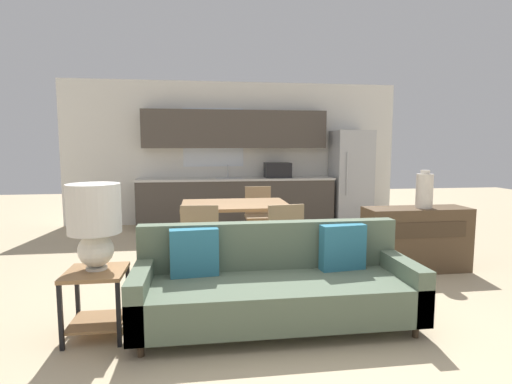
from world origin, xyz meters
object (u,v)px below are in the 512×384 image
Objects in this scene: dining_chair_near_left at (201,239)px; dining_chair_near_right at (282,238)px; table_lamp at (94,219)px; couch at (275,285)px; side_table at (96,292)px; vase at (424,190)px; refrigerator at (351,177)px; dining_table at (235,208)px; dining_chair_far_right at (259,212)px; credenza at (416,239)px.

dining_chair_near_left is 1.00× the size of dining_chair_near_right.
dining_chair_near_left is (0.81, 1.14, -0.45)m from table_lamp.
side_table is (-1.42, -0.04, 0.03)m from couch.
vase is (3.42, 1.18, 0.04)m from table_lamp.
refrigerator reaches higher than table_lamp.
dining_chair_near_left is (-0.61, 1.13, 0.16)m from couch.
dining_table is 3.05× the size of vase.
credenza is at bearing -42.17° from dining_chair_far_right.
dining_chair_near_left is at bearing -119.13° from dining_table.
dining_chair_near_left is (-2.62, -0.04, -0.49)m from vase.
dining_chair_far_right is at bearing -97.43° from dining_chair_near_right.
refrigerator reaches higher than side_table.
dining_chair_near_left is (-0.44, -0.79, -0.20)m from dining_table.
dining_chair_near_right is (-1.73, -0.12, -0.49)m from vase.
credenza reaches higher than dining_table.
dining_chair_far_right is at bearing 84.46° from couch.
dining_table is 2.35m from side_table.
dining_table is at bearing 160.87° from vase.
table_lamp is (0.00, 0.03, 0.57)m from side_table.
vase is 0.51× the size of dining_chair_far_right.
dining_chair_far_right is (1.69, 2.77, -0.45)m from table_lamp.
table_lamp is at bearing -179.62° from couch.
couch is at bearing -84.98° from dining_table.
dining_chair_near_right is at bearing -63.09° from dining_table.
dining_chair_near_right is at bearing 75.15° from couch.
couch is 2.78m from dining_chair_far_right.
vase reaches higher than dining_chair_far_right.
dining_table is 2.03× the size of table_lamp.
vase is at bearing -18.71° from credenza.
dining_table is 1.00m from dining_chair_near_right.
side_table is (-3.68, -4.22, -0.54)m from refrigerator.
dining_chair_near_left is at bearing -133.35° from refrigerator.
credenza is (1.94, 1.19, 0.06)m from couch.
table_lamp is 1.50× the size of vase.
dining_table is 0.60× the size of couch.
couch reaches higher than side_table.
side_table is at bearing -119.86° from dining_chair_far_right.
side_table is at bearing -159.84° from credenza.
vase is (-0.26, -3.01, 0.08)m from refrigerator.
credenza is 1.67m from dining_chair_near_right.
table_lamp reaches higher than dining_chair_near_left.
couch is 2.41m from vase.
refrigerator is 2.05× the size of dining_chair_near_right.
couch is 2.63× the size of dining_chair_near_left.
couch is at bearing -94.39° from dining_chair_far_right.
couch is 5.12× the size of vase.
side_table is 1.43m from dining_chair_near_left.
refrigerator reaches higher than vase.
table_lamp is at bearing -120.15° from dining_chair_far_right.
dining_chair_far_right is at bearing -113.29° from dining_chair_near_left.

